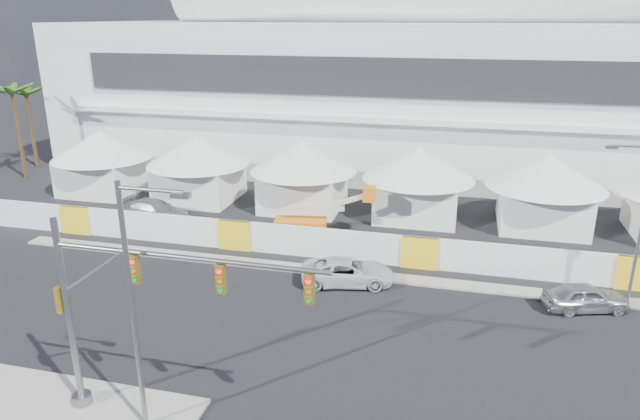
% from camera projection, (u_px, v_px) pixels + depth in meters
% --- Properties ---
extents(ground, '(160.00, 160.00, 0.00)m').
position_uv_depth(ground, '(239.00, 398.00, 23.00)').
color(ground, black).
rests_on(ground, ground).
extents(stadium, '(80.00, 24.80, 21.98)m').
position_uv_depth(stadium, '(475.00, 71.00, 56.03)').
color(stadium, silver).
rests_on(stadium, ground).
extents(tent_row, '(53.40, 8.40, 5.40)m').
position_uv_depth(tent_row, '(359.00, 173.00, 43.90)').
color(tent_row, silver).
rests_on(tent_row, ground).
extents(hoarding_fence, '(70.00, 0.25, 2.00)m').
position_uv_depth(hoarding_fence, '(420.00, 252.00, 34.60)').
color(hoarding_fence, silver).
rests_on(hoarding_fence, ground).
extents(palm_cluster, '(10.60, 10.60, 8.55)m').
position_uv_depth(palm_cluster, '(28.00, 99.00, 55.56)').
color(palm_cluster, '#47331E').
rests_on(palm_cluster, ground).
extents(sedan_silver, '(2.89, 4.62, 1.47)m').
position_uv_depth(sedan_silver, '(586.00, 297.00, 29.69)').
color(sedan_silver, '#A6A5AA').
rests_on(sedan_silver, ground).
extents(pickup_curb, '(3.53, 5.71, 1.47)m').
position_uv_depth(pickup_curb, '(348.00, 272.00, 32.63)').
color(pickup_curb, silver).
rests_on(pickup_curb, ground).
extents(lot_car_c, '(3.13, 5.73, 1.57)m').
position_uv_depth(lot_car_c, '(155.00, 211.00, 42.67)').
color(lot_car_c, '#A3A2A7').
rests_on(lot_car_c, ground).
extents(traffic_mast, '(10.44, 0.75, 7.75)m').
position_uv_depth(traffic_mast, '(118.00, 313.00, 20.60)').
color(traffic_mast, slate).
rests_on(traffic_mast, median_island).
extents(streetlight_median, '(2.62, 0.26, 9.46)m').
position_uv_depth(streetlight_median, '(137.00, 295.00, 19.50)').
color(streetlight_median, slate).
rests_on(streetlight_median, median_island).
extents(streetlight_curb, '(2.59, 0.58, 8.74)m').
position_uv_depth(streetlight_curb, '(640.00, 214.00, 28.92)').
color(streetlight_curb, gray).
rests_on(streetlight_curb, ground).
extents(boom_lift, '(7.18, 2.15, 3.58)m').
position_uv_depth(boom_lift, '(310.00, 222.00, 39.85)').
color(boom_lift, orange).
rests_on(boom_lift, ground).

